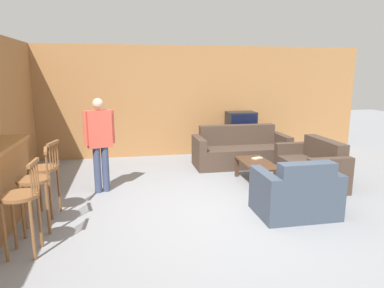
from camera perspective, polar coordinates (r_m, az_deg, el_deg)
ground_plane at (r=5.01m, az=3.45°, el=-11.48°), size 24.00×24.00×0.00m
wall_back at (r=8.25m, az=-2.80°, el=7.09°), size 9.40×0.08×2.60m
bar_chair_near at (r=4.18m, az=-26.49°, el=-8.88°), size 0.41×0.41×1.06m
bar_chair_mid at (r=4.69m, az=-24.69°, el=-6.49°), size 0.47×0.47×1.06m
bar_chair_far at (r=5.17m, az=-23.37°, el=-4.73°), size 0.48×0.48×1.06m
couch_far at (r=7.49m, az=8.04°, el=-1.22°), size 2.01×0.82×0.85m
armchair_near at (r=5.06m, az=16.97°, el=-8.04°), size 1.08×0.78×0.83m
loveseat_right at (r=6.54m, az=19.33°, el=-3.72°), size 0.76×1.40×0.81m
coffee_table at (r=6.28m, az=10.74°, el=-3.52°), size 0.51×1.03×0.40m
tv_unit at (r=8.42m, az=8.05°, el=0.08°), size 0.95×0.50×0.56m
tv at (r=8.33m, az=8.16°, el=3.65°), size 0.68×0.46×0.49m
book_on_table at (r=6.50m, az=10.78°, el=-2.34°), size 0.22×0.18×0.02m
table_lamp at (r=8.44m, az=10.38°, el=4.11°), size 0.23×0.23×0.43m
person_by_window at (r=5.82m, az=-15.11°, el=0.70°), size 0.48×0.27×1.58m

